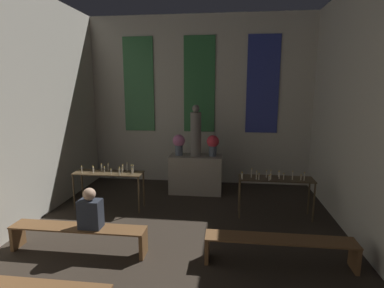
# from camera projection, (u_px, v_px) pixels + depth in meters

# --- Properties ---
(wall_back) EXTENTS (6.34, 0.16, 4.62)m
(wall_back) POSITION_uv_depth(u_px,v_px,m) (200.00, 101.00, 8.35)
(wall_back) COLOR beige
(wall_back) RESTS_ON ground_plane
(altar) EXTENTS (1.34, 0.62, 0.98)m
(altar) POSITION_uv_depth(u_px,v_px,m) (196.00, 174.00, 7.76)
(altar) COLOR gray
(altar) RESTS_ON ground_plane
(statue) EXTENTS (0.27, 0.27, 1.30)m
(statue) POSITION_uv_depth(u_px,v_px,m) (196.00, 132.00, 7.56)
(statue) COLOR slate
(statue) RESTS_ON altar
(flower_vase_left) EXTENTS (0.31, 0.31, 0.54)m
(flower_vase_left) POSITION_uv_depth(u_px,v_px,m) (179.00, 143.00, 7.66)
(flower_vase_left) COLOR #4C5666
(flower_vase_left) RESTS_ON altar
(flower_vase_right) EXTENTS (0.31, 0.31, 0.54)m
(flower_vase_right) POSITION_uv_depth(u_px,v_px,m) (213.00, 144.00, 7.56)
(flower_vase_right) COLOR #4C5666
(flower_vase_right) RESTS_ON altar
(candle_rack_left) EXTENTS (1.54, 0.45, 1.03)m
(candle_rack_left) POSITION_uv_depth(u_px,v_px,m) (109.00, 177.00, 6.67)
(candle_rack_left) COLOR #473823
(candle_rack_left) RESTS_ON ground_plane
(candle_rack_right) EXTENTS (1.54, 0.45, 1.04)m
(candle_rack_right) POSITION_uv_depth(u_px,v_px,m) (275.00, 183.00, 6.25)
(candle_rack_right) COLOR #473823
(candle_rack_right) RESTS_ON ground_plane
(pew_back_left) EXTENTS (2.27, 0.36, 0.44)m
(pew_back_left) POSITION_uv_depth(u_px,v_px,m) (78.00, 233.00, 4.95)
(pew_back_left) COLOR brown
(pew_back_left) RESTS_ON ground_plane
(pew_back_right) EXTENTS (2.27, 0.36, 0.44)m
(pew_back_right) POSITION_uv_depth(u_px,v_px,m) (279.00, 245.00, 4.57)
(pew_back_right) COLOR brown
(pew_back_right) RESTS_ON ground_plane
(person_seated) EXTENTS (0.36, 0.24, 0.68)m
(person_seated) POSITION_uv_depth(u_px,v_px,m) (90.00, 211.00, 4.85)
(person_seated) COLOR #282D38
(person_seated) RESTS_ON pew_back_left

